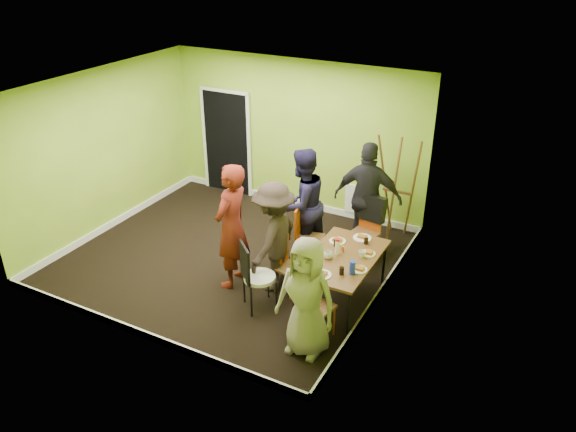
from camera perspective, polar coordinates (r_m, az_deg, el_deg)
name	(u,v)px	position (r m, az deg, el deg)	size (l,w,h in m)	color
ground	(232,258)	(9.19, -5.71, -4.22)	(5.00, 5.00, 0.00)	black
room_walls	(229,202)	(8.77, -5.98, 1.47)	(5.04, 4.54, 2.82)	#87A92B
dining_table	(342,260)	(7.79, 5.52, -4.46)	(0.90, 1.50, 0.75)	black
chair_left_far	(305,233)	(8.73, 1.75, -1.70)	(0.48, 0.48, 0.98)	#DC5914
chair_left_near	(285,262)	(8.14, -0.26, -4.66)	(0.42, 0.42, 0.84)	#DC5914
chair_back_end	(370,215)	(8.93, 8.34, 0.10)	(0.51, 0.57, 1.06)	#DC5914
chair_front_end	(312,304)	(7.15, 2.48, -8.95)	(0.48, 0.48, 0.97)	#DC5914
chair_bentwood	(254,273)	(7.71, -3.43, -5.85)	(0.56, 0.56, 1.03)	black
easel	(397,189)	(9.48, 11.02, 2.66)	(0.74, 0.70, 1.86)	brown
plate_near_left	(337,241)	(8.12, 5.04, -2.55)	(0.24, 0.24, 0.01)	white
plate_near_right	(311,262)	(7.60, 2.37, -4.67)	(0.23, 0.23, 0.01)	white
plate_far_back	(362,238)	(8.24, 7.55, -2.21)	(0.27, 0.27, 0.01)	white
plate_far_front	(322,275)	(7.34, 3.45, -5.97)	(0.26, 0.26, 0.01)	white
plate_wall_back	(368,254)	(7.86, 8.10, -3.80)	(0.22, 0.22, 0.01)	white
plate_wall_front	(359,270)	(7.49, 7.22, -5.43)	(0.22, 0.22, 0.01)	white
thermos	(337,247)	(7.76, 5.04, -3.20)	(0.07, 0.07, 0.21)	white
blue_bottle	(352,268)	(7.36, 6.56, -5.24)	(0.08, 0.08, 0.19)	#1A2CC4
orange_bottle	(343,249)	(7.87, 5.57, -3.33)	(0.04, 0.04, 0.08)	#DC5914
glass_mid	(336,243)	(7.99, 4.86, -2.74)	(0.06, 0.06, 0.09)	black
glass_back	(366,241)	(8.09, 7.93, -2.54)	(0.06, 0.06, 0.08)	black
glass_front	(342,271)	(7.35, 5.47, -5.56)	(0.06, 0.06, 0.11)	black
cup_a	(328,255)	(7.68, 4.10, -3.98)	(0.13, 0.13, 0.10)	white
cup_b	(362,254)	(7.76, 7.56, -3.84)	(0.10, 0.10, 0.09)	white
person_standing	(232,226)	(8.10, -5.74, -1.06)	(0.69, 0.46, 1.90)	#5C180F
person_left_far	(302,204)	(8.81, 1.43, 1.22)	(0.89, 0.69, 1.83)	#181433
person_left_near	(274,237)	(8.01, -1.46, -2.18)	(1.08, 0.62, 1.68)	black
person_back_end	(368,198)	(9.06, 8.11, 1.81)	(1.09, 0.45, 1.86)	black
person_front_end	(307,297)	(6.84, 1.90, -8.25)	(0.78, 0.51, 1.59)	gray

